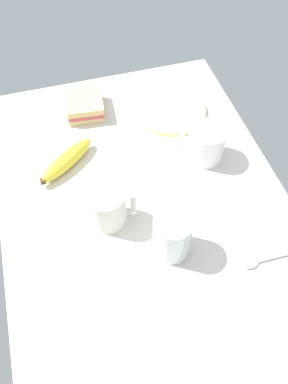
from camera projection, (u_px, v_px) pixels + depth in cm
name	position (u px, v px, depth cm)	size (l,w,h in cm)	color
tabletop	(144.00, 202.00, 91.15)	(90.00, 64.00, 2.00)	beige
plate_of_food	(170.00, 110.00, 106.89)	(18.92, 18.92, 1.20)	#EAE58C
coffee_mug_black	(107.00, 207.00, 83.50)	(8.09, 10.41, 9.17)	silver
coffee_mug_milky	(206.00, 143.00, 94.43)	(9.27, 11.18, 8.74)	white
sandwich_main	(85.00, 105.00, 105.66)	(11.39, 10.44, 4.40)	#DBB77A
glass_of_milk	(172.00, 237.00, 79.40)	(7.85, 7.85, 10.34)	silver
banana	(67.00, 160.00, 94.74)	(12.98, 15.48, 3.82)	yellow
spoon	(260.00, 261.00, 80.95)	(2.47, 11.68, 0.80)	silver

